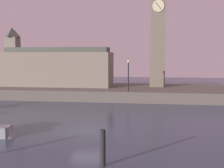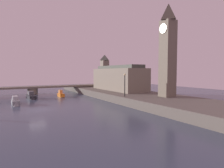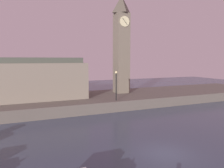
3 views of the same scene
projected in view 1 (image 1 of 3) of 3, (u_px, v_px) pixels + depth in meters
name	position (u px, v px, depth m)	size (l,w,h in m)	color
ground_plane	(86.00, 130.00, 23.83)	(120.00, 120.00, 0.00)	#384256
far_embankment	(115.00, 92.00, 43.47)	(70.00, 12.00, 1.50)	#5B544C
clock_tower	(158.00, 31.00, 43.20)	(2.53, 2.57, 16.85)	#6B6051
parliament_hall	(55.00, 67.00, 45.29)	(17.51, 6.14, 9.48)	slate
streetlamp	(128.00, 72.00, 37.80)	(0.36, 0.36, 4.25)	black
mooring_post_right	(103.00, 148.00, 16.07)	(0.31, 0.31, 2.14)	black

